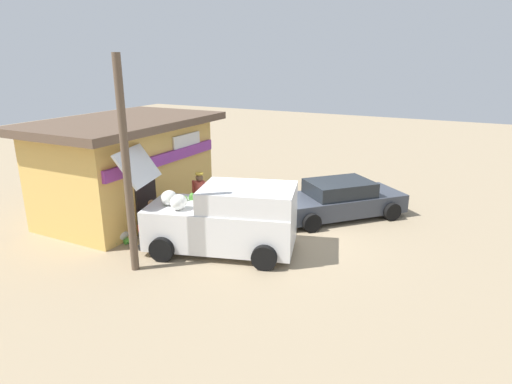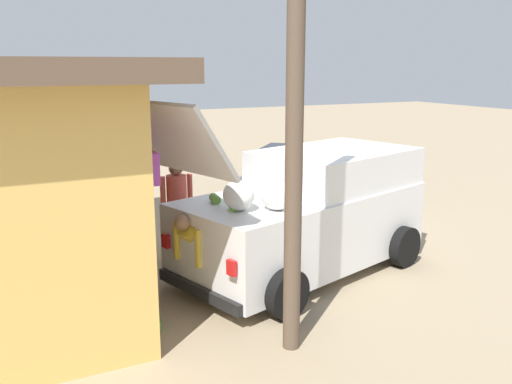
% 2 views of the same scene
% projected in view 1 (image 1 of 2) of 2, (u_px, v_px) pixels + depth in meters
% --- Properties ---
extents(ground_plane, '(60.00, 60.00, 0.00)m').
position_uv_depth(ground_plane, '(289.00, 234.00, 13.61)').
color(ground_plane, '#9E896B').
extents(storefront_bar, '(6.56, 4.22, 3.36)m').
position_uv_depth(storefront_bar, '(127.00, 166.00, 14.96)').
color(storefront_bar, '#E0B259').
rests_on(storefront_bar, ground_plane).
extents(delivery_van, '(3.18, 5.11, 2.87)m').
position_uv_depth(delivery_van, '(226.00, 219.00, 12.21)').
color(delivery_van, white).
rests_on(delivery_van, ground_plane).
extents(parked_sedan, '(4.49, 4.35, 1.28)m').
position_uv_depth(parked_sedan, '(339.00, 200.00, 14.98)').
color(parked_sedan, '#383D47').
rests_on(parked_sedan, ground_plane).
extents(vendor_standing, '(0.36, 0.57, 1.77)m').
position_uv_depth(vendor_standing, '(200.00, 195.00, 14.10)').
color(vendor_standing, '#726047').
rests_on(vendor_standing, ground_plane).
extents(customer_bending, '(0.65, 0.75, 1.31)m').
position_uv_depth(customer_bending, '(163.00, 216.00, 12.84)').
color(customer_bending, navy).
rests_on(customer_bending, ground_plane).
extents(unloaded_banana_pile, '(0.80, 0.91, 0.43)m').
position_uv_depth(unloaded_banana_pile, '(118.00, 236.00, 13.00)').
color(unloaded_banana_pile, silver).
rests_on(unloaded_banana_pile, ground_plane).
extents(paint_bucket, '(0.30, 0.30, 0.36)m').
position_uv_depth(paint_bucket, '(214.00, 202.00, 16.08)').
color(paint_bucket, silver).
rests_on(paint_bucket, ground_plane).
extents(utility_pole, '(0.20, 0.20, 5.43)m').
position_uv_depth(utility_pole, '(126.00, 169.00, 10.56)').
color(utility_pole, brown).
rests_on(utility_pole, ground_plane).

